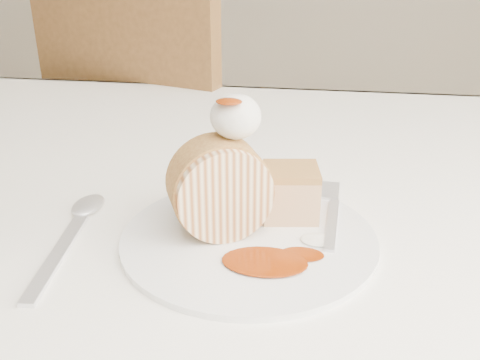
# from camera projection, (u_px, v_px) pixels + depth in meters

# --- Properties ---
(table) EXTENTS (1.40, 0.90, 0.75)m
(table) POSITION_uv_depth(u_px,v_px,m) (295.00, 252.00, 0.66)
(table) COLOR white
(table) RESTS_ON ground
(chair_far) EXTENTS (0.54, 0.54, 0.92)m
(chair_far) POSITION_uv_depth(u_px,v_px,m) (161.00, 161.00, 1.29)
(chair_far) COLOR brown
(chair_far) RESTS_ON ground
(plate) EXTENTS (0.28, 0.28, 0.01)m
(plate) POSITION_uv_depth(u_px,v_px,m) (249.00, 238.00, 0.51)
(plate) COLOR white
(plate) RESTS_ON table
(roulade_slice) EXTENTS (0.10, 0.08, 0.09)m
(roulade_slice) POSITION_uv_depth(u_px,v_px,m) (220.00, 189.00, 0.50)
(roulade_slice) COLOR beige
(roulade_slice) RESTS_ON plate
(cake_chunk) EXTENTS (0.06, 0.06, 0.05)m
(cake_chunk) POSITION_uv_depth(u_px,v_px,m) (290.00, 195.00, 0.54)
(cake_chunk) COLOR #B08942
(cake_chunk) RESTS_ON plate
(whipped_cream) EXTENTS (0.05, 0.05, 0.04)m
(whipped_cream) POSITION_uv_depth(u_px,v_px,m) (236.00, 116.00, 0.48)
(whipped_cream) COLOR white
(whipped_cream) RESTS_ON roulade_slice
(caramel_drizzle) EXTENTS (0.02, 0.02, 0.01)m
(caramel_drizzle) POSITION_uv_depth(u_px,v_px,m) (229.00, 96.00, 0.46)
(caramel_drizzle) COLOR #762504
(caramel_drizzle) RESTS_ON whipped_cream
(caramel_pool) EXTENTS (0.08, 0.06, 0.00)m
(caramel_pool) POSITION_uv_depth(u_px,v_px,m) (265.00, 261.00, 0.46)
(caramel_pool) COLOR #762504
(caramel_pool) RESTS_ON plate
(fork) EXTENTS (0.03, 0.15, 0.00)m
(fork) POSITION_uv_depth(u_px,v_px,m) (332.00, 224.00, 0.53)
(fork) COLOR silver
(fork) RESTS_ON plate
(spoon) EXTENTS (0.05, 0.18, 0.00)m
(spoon) POSITION_uv_depth(u_px,v_px,m) (58.00, 255.00, 0.48)
(spoon) COLOR silver
(spoon) RESTS_ON table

